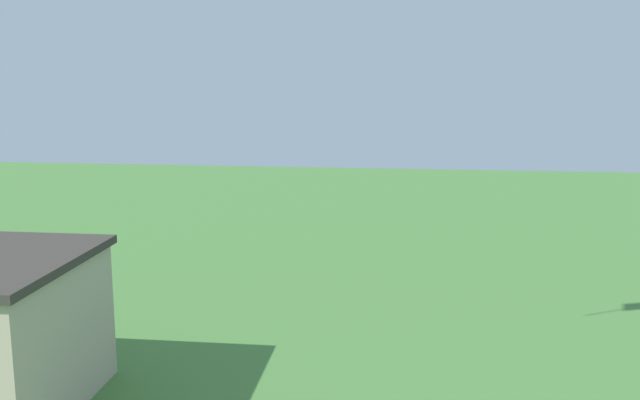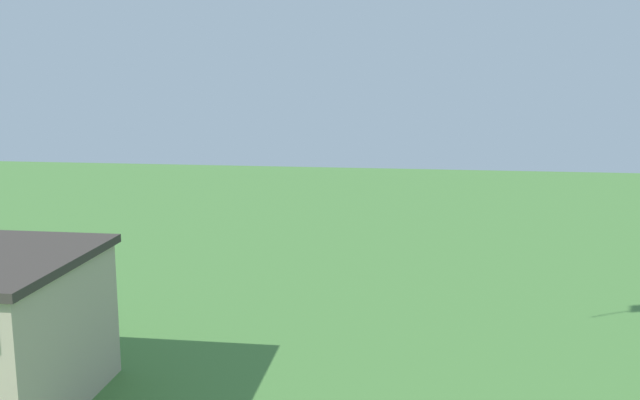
# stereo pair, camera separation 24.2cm
# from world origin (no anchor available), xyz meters

# --- Properties ---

